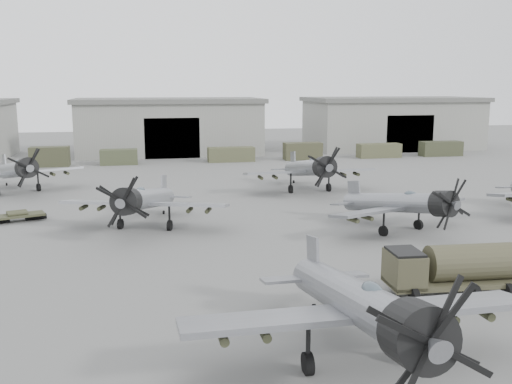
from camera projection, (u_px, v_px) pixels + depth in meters
ground at (234, 281)px, 31.68m from camera, size 220.00×220.00×0.00m
hangar_center at (169, 126)px, 90.50m from camera, size 29.00×14.80×8.70m
hangar_right at (392, 123)px, 98.08m from camera, size 29.00×14.80×8.70m
support_truck_2 at (50, 157)px, 76.24m from camera, size 5.05×2.20×2.64m
support_truck_3 at (119, 157)px, 78.08m from camera, size 5.02×2.20×2.09m
support_truck_4 at (231, 154)px, 81.20m from camera, size 6.60×2.20×2.04m
support_truck_5 at (303, 151)px, 83.27m from camera, size 5.51×2.20×2.49m
support_truck_6 at (379, 151)px, 85.69m from camera, size 6.50×2.20×2.09m
support_truck_7 at (441, 149)px, 87.71m from camera, size 6.45×2.20×2.24m
aircraft_near_1 at (364, 307)px, 21.36m from camera, size 13.84×12.45×5.57m
aircraft_mid_1 at (143, 200)px, 42.45m from camera, size 12.65×11.39×5.07m
aircraft_mid_2 at (404, 204)px, 41.67m from camera, size 11.94×10.78×4.82m
aircraft_far_0 at (17, 170)px, 57.01m from camera, size 12.72×11.52×5.19m
aircraft_far_1 at (311, 168)px, 57.48m from camera, size 13.45×12.10×5.39m
fuel_tanker at (452, 267)px, 29.28m from camera, size 7.11×2.87×2.69m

